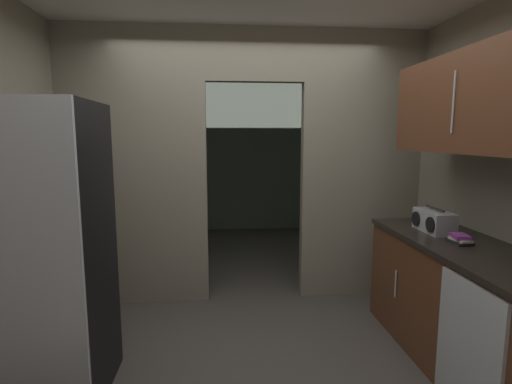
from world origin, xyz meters
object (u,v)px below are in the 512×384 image
object	(u,v)px
dishwasher	(467,353)
book_stack	(460,239)
refrigerator	(41,254)
boombox	(434,221)

from	to	relation	value
dishwasher	book_stack	bearing A→B (deg)	63.82
refrigerator	book_stack	xyz separation A→B (m)	(2.75, 0.09, 0.00)
refrigerator	boombox	xyz separation A→B (m)	(2.75, 0.43, 0.06)
dishwasher	boombox	size ratio (longest dim) A/B	2.29
refrigerator	book_stack	size ratio (longest dim) A/B	10.80
refrigerator	book_stack	world-z (taller)	refrigerator
dishwasher	book_stack	size ratio (longest dim) A/B	4.88
refrigerator	dishwasher	bearing A→B (deg)	-10.91
boombox	book_stack	bearing A→B (deg)	-89.82
dishwasher	refrigerator	bearing A→B (deg)	169.09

